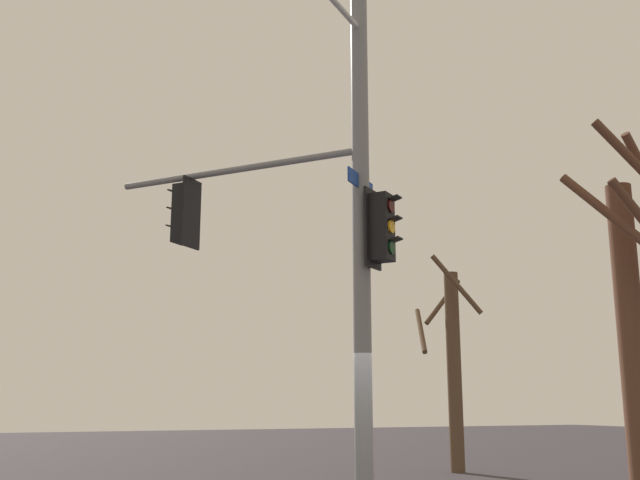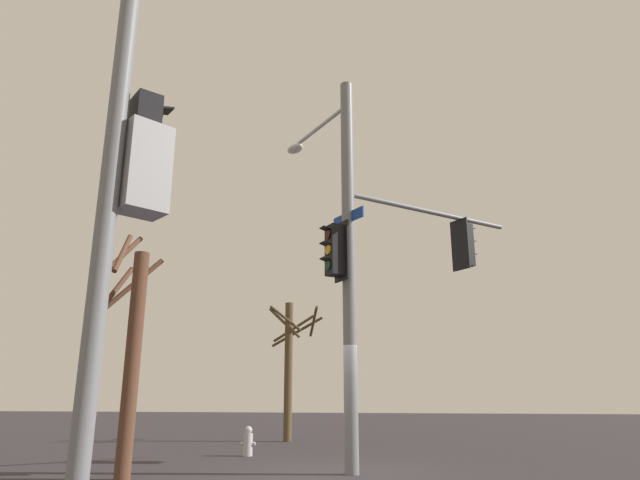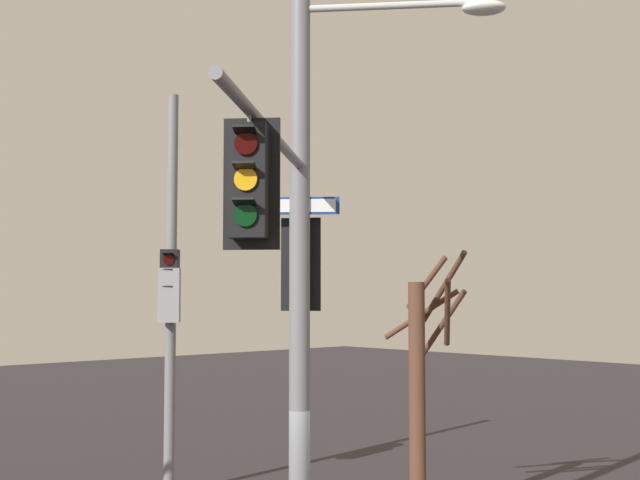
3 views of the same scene
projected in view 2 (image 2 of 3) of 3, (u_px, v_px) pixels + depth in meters
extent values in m
plane|color=#2E2A2E|center=(333.00, 474.00, 10.89)|extent=(80.00, 80.00, 0.00)
cylinder|color=slate|center=(349.00, 261.00, 11.95)|extent=(0.29, 0.29, 8.62)
cylinder|color=silver|center=(319.00, 127.00, 14.01)|extent=(1.72, 2.00, 0.10)
ellipsoid|color=silver|center=(295.00, 149.00, 15.04)|extent=(0.66, 0.69, 0.20)
cylinder|color=slate|center=(431.00, 212.00, 13.59)|extent=(3.83, 3.29, 0.12)
cube|color=black|center=(465.00, 245.00, 13.94)|extent=(0.46, 0.47, 1.10)
cube|color=black|center=(460.00, 244.00, 13.85)|extent=(0.40, 0.44, 1.30)
cylinder|color=#2F0403|center=(468.00, 233.00, 14.12)|extent=(0.17, 0.18, 0.22)
cube|color=black|center=(470.00, 229.00, 14.19)|extent=(0.26, 0.26, 0.06)
cylinder|color=#F2A814|center=(469.00, 246.00, 14.03)|extent=(0.17, 0.18, 0.22)
cube|color=black|center=(471.00, 242.00, 14.10)|extent=(0.26, 0.26, 0.06)
cylinder|color=black|center=(470.00, 259.00, 13.93)|extent=(0.17, 0.18, 0.22)
cube|color=black|center=(472.00, 255.00, 14.00)|extent=(0.26, 0.26, 0.06)
cylinder|color=slate|center=(463.00, 222.00, 14.11)|extent=(0.04, 0.04, 0.15)
cube|color=black|center=(335.00, 250.00, 11.82)|extent=(0.46, 0.47, 1.10)
cube|color=black|center=(342.00, 251.00, 11.89)|extent=(0.37, 0.47, 1.30)
cylinder|color=#2F0403|center=(328.00, 234.00, 11.84)|extent=(0.16, 0.19, 0.22)
cube|color=black|center=(325.00, 228.00, 11.84)|extent=(0.25, 0.26, 0.06)
cylinder|color=#F2A814|center=(328.00, 249.00, 11.74)|extent=(0.16, 0.19, 0.22)
cube|color=black|center=(325.00, 244.00, 11.74)|extent=(0.25, 0.26, 0.06)
cylinder|color=black|center=(328.00, 265.00, 11.65)|extent=(0.16, 0.19, 0.22)
cube|color=black|center=(325.00, 259.00, 11.65)|extent=(0.25, 0.26, 0.06)
cube|color=navy|center=(348.00, 218.00, 12.22)|extent=(0.76, 0.83, 0.24)
cube|color=white|center=(349.00, 218.00, 12.23)|extent=(0.68, 0.74, 0.18)
cylinder|color=slate|center=(113.00, 155.00, 6.28)|extent=(0.22, 0.22, 8.26)
cube|color=#99999E|center=(144.00, 169.00, 6.50)|extent=(0.66, 0.68, 1.09)
cube|color=black|center=(143.00, 139.00, 6.58)|extent=(0.47, 0.46, 1.10)
cylinder|color=#2F0403|center=(159.00, 118.00, 6.77)|extent=(0.18, 0.17, 0.22)
cube|color=black|center=(165.00, 111.00, 6.84)|extent=(0.26, 0.26, 0.06)
cylinder|color=#F2A814|center=(156.00, 143.00, 6.67)|extent=(0.18, 0.17, 0.22)
cube|color=black|center=(163.00, 136.00, 6.75)|extent=(0.26, 0.26, 0.06)
cylinder|color=black|center=(154.00, 169.00, 6.58)|extent=(0.18, 0.17, 0.22)
cube|color=black|center=(161.00, 161.00, 6.66)|extent=(0.26, 0.26, 0.06)
cylinder|color=#B2B2B7|center=(248.00, 445.00, 14.18)|extent=(0.24, 0.24, 0.55)
sphere|color=#B2B2B7|center=(248.00, 430.00, 14.28)|extent=(0.20, 0.20, 0.20)
cylinder|color=#B2B2B7|center=(243.00, 443.00, 14.21)|extent=(0.10, 0.09, 0.09)
cylinder|color=#B2B2B7|center=(253.00, 444.00, 14.17)|extent=(0.10, 0.09, 0.09)
cylinder|color=brown|center=(133.00, 360.00, 10.67)|extent=(0.30, 0.30, 4.30)
cylinder|color=brown|center=(118.00, 260.00, 11.46)|extent=(0.41, 1.31, 1.33)
cylinder|color=brown|center=(123.00, 253.00, 11.24)|extent=(0.28, 0.87, 1.00)
cylinder|color=brown|center=(103.00, 279.00, 10.83)|extent=(0.87, 1.27, 0.98)
cylinder|color=brown|center=(134.00, 284.00, 11.56)|extent=(0.97, 0.84, 1.24)
cylinder|color=brown|center=(112.00, 295.00, 11.18)|extent=(0.23, 1.30, 1.42)
cylinder|color=brown|center=(288.00, 370.00, 19.22)|extent=(0.28, 0.28, 4.70)
cylinder|color=brown|center=(294.00, 329.00, 20.34)|extent=(1.55, 0.13, 0.99)
cylinder|color=brown|center=(284.00, 323.00, 19.14)|extent=(1.16, 0.19, 1.08)
cylinder|color=brown|center=(297.00, 332.00, 20.50)|extent=(1.98, 0.31, 1.08)
cylinder|color=brown|center=(286.00, 318.00, 19.17)|extent=(1.15, 0.12, 0.94)
cylinder|color=brown|center=(314.00, 322.00, 19.79)|extent=(0.62, 1.76, 0.89)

